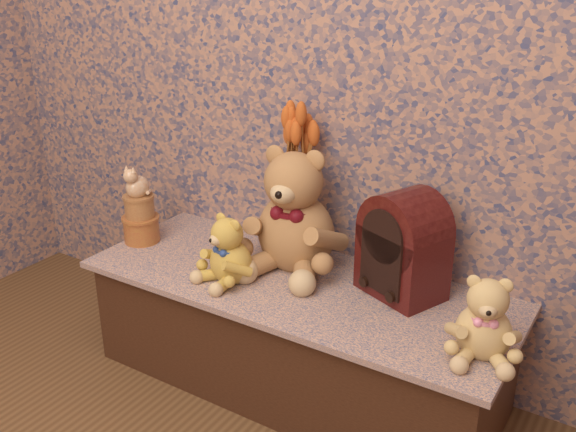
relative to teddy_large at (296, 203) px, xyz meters
name	(u,v)px	position (x,y,z in m)	size (l,w,h in m)	color
display_shelf	(296,333)	(0.07, -0.11, -0.41)	(1.38, 0.54, 0.38)	#384572
teddy_large	(296,203)	(0.00, 0.00, 0.00)	(0.34, 0.41, 0.43)	#A96E41
teddy_medium	(230,246)	(-0.11, -0.20, -0.10)	(0.19, 0.22, 0.23)	#B88833
teddy_small	(486,313)	(0.68, -0.19, -0.10)	(0.19, 0.23, 0.24)	tan
cathedral_radio	(404,244)	(0.37, 0.00, -0.05)	(0.24, 0.17, 0.33)	#360A09
ceramic_vase	(297,231)	(-0.03, 0.06, -0.13)	(0.11, 0.11, 0.18)	tan
dried_stalks	(298,152)	(-0.03, 0.06, 0.15)	(0.20, 0.20, 0.38)	#CD5920
biscuit_tin_lower	(141,229)	(-0.56, -0.14, -0.17)	(0.13, 0.13, 0.09)	gold
biscuit_tin_upper	(139,207)	(-0.56, -0.14, -0.09)	(0.10, 0.10, 0.08)	tan
cat_figurine	(137,180)	(-0.56, -0.14, 0.02)	(0.09, 0.10, 0.12)	silver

